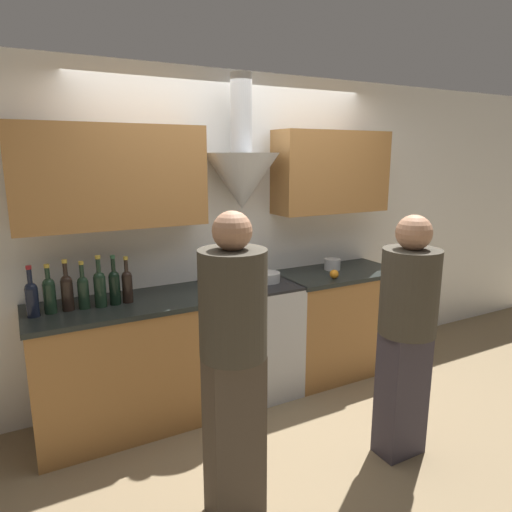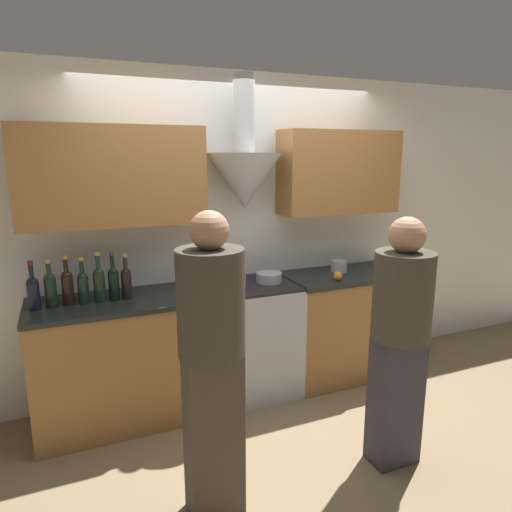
# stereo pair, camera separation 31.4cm
# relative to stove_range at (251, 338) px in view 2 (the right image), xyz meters

# --- Properties ---
(ground_plane) EXTENTS (12.00, 12.00, 0.00)m
(ground_plane) POSITION_rel_stove_range_xyz_m (0.00, -0.30, -0.47)
(ground_plane) COLOR #847051
(wall_back) EXTENTS (8.40, 0.59, 2.60)m
(wall_back) POSITION_rel_stove_range_xyz_m (-0.04, 0.26, 1.00)
(wall_back) COLOR white
(wall_back) RESTS_ON ground_plane
(counter_left) EXTENTS (1.31, 0.62, 0.94)m
(counter_left) POSITION_rel_stove_range_xyz_m (-0.99, -0.00, -0.00)
(counter_left) COLOR #9E6B38
(counter_left) RESTS_ON ground_plane
(counter_right) EXTENTS (1.09, 0.62, 0.94)m
(counter_right) POSITION_rel_stove_range_xyz_m (0.88, -0.00, -0.00)
(counter_right) COLOR #9E6B38
(counter_right) RESTS_ON ground_plane
(stove_range) EXTENTS (0.70, 0.60, 0.94)m
(stove_range) POSITION_rel_stove_range_xyz_m (0.00, 0.00, 0.00)
(stove_range) COLOR #B7BABC
(stove_range) RESTS_ON ground_plane
(wine_bottle_0) EXTENTS (0.08, 0.08, 0.33)m
(wine_bottle_0) POSITION_rel_stove_range_xyz_m (-1.56, -0.01, 0.59)
(wine_bottle_0) COLOR black
(wine_bottle_0) RESTS_ON counter_left
(wine_bottle_1) EXTENTS (0.08, 0.08, 0.33)m
(wine_bottle_1) POSITION_rel_stove_range_xyz_m (-1.46, 0.01, 0.60)
(wine_bottle_1) COLOR black
(wine_bottle_1) RESTS_ON counter_left
(wine_bottle_2) EXTENTS (0.08, 0.08, 0.34)m
(wine_bottle_2) POSITION_rel_stove_range_xyz_m (-1.35, 0.01, 0.60)
(wine_bottle_2) COLOR black
(wine_bottle_2) RESTS_ON counter_left
(wine_bottle_3) EXTENTS (0.07, 0.07, 0.32)m
(wine_bottle_3) POSITION_rel_stove_range_xyz_m (-1.25, 0.01, 0.59)
(wine_bottle_3) COLOR black
(wine_bottle_3) RESTS_ON counter_left
(wine_bottle_4) EXTENTS (0.08, 0.08, 0.36)m
(wine_bottle_4) POSITION_rel_stove_range_xyz_m (-1.15, -0.01, 0.61)
(wine_bottle_4) COLOR black
(wine_bottle_4) RESTS_ON counter_left
(wine_bottle_5) EXTENTS (0.07, 0.07, 0.35)m
(wine_bottle_5) POSITION_rel_stove_range_xyz_m (-1.05, -0.00, 0.60)
(wine_bottle_5) COLOR black
(wine_bottle_5) RESTS_ON counter_left
(wine_bottle_6) EXTENTS (0.07, 0.07, 0.33)m
(wine_bottle_6) POSITION_rel_stove_range_xyz_m (-0.96, -0.00, 0.59)
(wine_bottle_6) COLOR black
(wine_bottle_6) RESTS_ON counter_left
(stock_pot) EXTENTS (0.21, 0.21, 0.16)m
(stock_pot) POSITION_rel_stove_range_xyz_m (-0.16, 0.00, 0.54)
(stock_pot) COLOR #B7BABC
(stock_pot) RESTS_ON stove_range
(mixing_bowl) EXTENTS (0.21, 0.21, 0.08)m
(mixing_bowl) POSITION_rel_stove_range_xyz_m (0.16, -0.00, 0.50)
(mixing_bowl) COLOR #B7BABC
(mixing_bowl) RESTS_ON stove_range
(orange_fruit) EXTENTS (0.07, 0.07, 0.07)m
(orange_fruit) POSITION_rel_stove_range_xyz_m (0.70, -0.18, 0.50)
(orange_fruit) COLOR orange
(orange_fruit) RESTS_ON counter_right
(saucepan) EXTENTS (0.15, 0.15, 0.10)m
(saucepan) POSITION_rel_stove_range_xyz_m (0.87, 0.07, 0.51)
(saucepan) COLOR #B7BABC
(saucepan) RESTS_ON counter_right
(person_foreground_left) EXTENTS (0.35, 0.35, 1.69)m
(person_foreground_left) POSITION_rel_stove_range_xyz_m (-0.69, -1.14, 0.46)
(person_foreground_left) COLOR #473D33
(person_foreground_left) RESTS_ON ground_plane
(person_foreground_right) EXTENTS (0.36, 0.36, 1.60)m
(person_foreground_right) POSITION_rel_stove_range_xyz_m (0.50, -1.18, 0.40)
(person_foreground_right) COLOR #38333D
(person_foreground_right) RESTS_ON ground_plane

